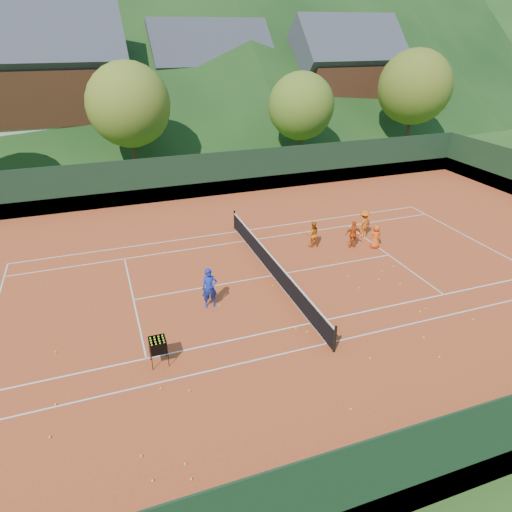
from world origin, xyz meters
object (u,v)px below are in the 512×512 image
object	(u,v)px
student_c	(376,236)
chalet_mid	(210,84)
tennis_net	(273,266)
chalet_left	(49,87)
student_a	(313,234)
chalet_right	(342,80)
student_d	(364,224)
ball_hopper	(158,346)
student_b	(353,234)
coach	(210,288)

from	to	relation	value
student_c	chalet_mid	distance (m)	33.27
tennis_net	chalet_left	bearing A→B (deg)	108.43
student_a	chalet_right	size ratio (longest dim) A/B	0.12
tennis_net	chalet_right	distance (m)	36.37
chalet_mid	chalet_left	bearing A→B (deg)	-165.96
student_a	student_d	xyz separation A→B (m)	(3.19, 0.17, 0.07)
tennis_net	ball_hopper	size ratio (longest dim) A/B	12.07
student_b	ball_hopper	xyz separation A→B (m)	(-11.10, -5.97, 0.01)
coach	student_b	distance (m)	9.05
coach	student_b	bearing A→B (deg)	25.04
chalet_left	chalet_mid	bearing A→B (deg)	14.04
chalet_left	chalet_right	size ratio (longest dim) A/B	1.16
student_b	chalet_mid	size ratio (longest dim) A/B	0.12
student_a	ball_hopper	world-z (taller)	student_a
student_d	student_a	bearing A→B (deg)	-15.52
coach	chalet_right	world-z (taller)	chalet_right
student_a	chalet_right	bearing A→B (deg)	-115.46
student_d	student_b	bearing A→B (deg)	19.99
chalet_left	coach	bearing A→B (deg)	-78.22
chalet_left	student_a	bearing A→B (deg)	-64.61
student_a	ball_hopper	bearing A→B (deg)	42.43
student_d	chalet_right	distance (m)	31.07
student_b	ball_hopper	size ratio (longest dim) A/B	1.47
coach	chalet_mid	world-z (taller)	chalet_mid
student_b	student_d	xyz separation A→B (m)	(1.23, 0.98, 0.05)
student_a	student_d	world-z (taller)	student_d
coach	tennis_net	size ratio (longest dim) A/B	0.14
student_c	chalet_left	xyz separation A→B (m)	(-16.19, 28.99, 4.98)
student_b	student_d	size ratio (longest dim) A/B	0.94
tennis_net	student_a	bearing A→B (deg)	35.87
student_c	student_d	xyz separation A→B (m)	(0.16, 1.44, 0.13)
tennis_net	chalet_mid	world-z (taller)	chalet_mid
student_b	chalet_left	world-z (taller)	chalet_left
student_c	chalet_right	world-z (taller)	chalet_right
student_d	tennis_net	bearing A→B (deg)	2.54
coach	ball_hopper	bearing A→B (deg)	-125.86
chalet_right	tennis_net	bearing A→B (deg)	-123.69
student_d	chalet_mid	size ratio (longest dim) A/B	0.12
student_c	chalet_right	bearing A→B (deg)	-108.44
tennis_net	chalet_right	size ratio (longest dim) A/B	1.01
student_a	coach	bearing A→B (deg)	36.25
ball_hopper	chalet_mid	distance (m)	40.55
student_d	chalet_left	size ratio (longest dim) A/B	0.11
student_a	student_b	xyz separation A→B (m)	(1.96, -0.81, 0.02)
ball_hopper	student_d	bearing A→B (deg)	29.44
student_b	chalet_left	xyz separation A→B (m)	(-15.11, 28.53, 4.89)
ball_hopper	chalet_left	world-z (taller)	chalet_left
student_a	student_d	distance (m)	3.20
student_a	student_b	world-z (taller)	student_b
student_a	student_c	distance (m)	3.29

